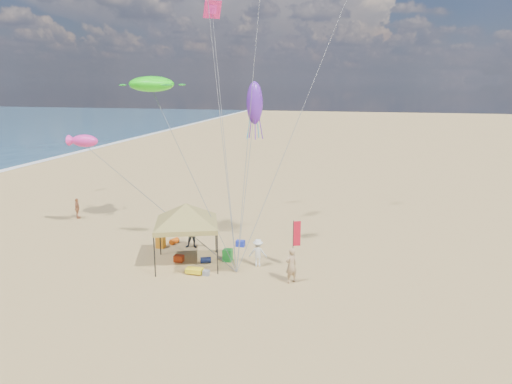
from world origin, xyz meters
The scene contains 19 objects.
ground centered at (0.00, 0.00, 0.00)m, with size 280.00×280.00×0.00m, color tan.
canopy_tent centered at (-3.58, 1.12, 3.46)m, with size 6.35×6.35×4.15m.
feather_flag centered at (2.54, 1.82, 1.90)m, with size 0.41×0.18×2.82m.
cooler_red centered at (-4.21, 1.33, 0.19)m, with size 0.54×0.38×0.38m, color #B5320E.
cooler_blue centered at (-1.41, 4.66, 0.19)m, with size 0.54×0.38×0.38m, color #1526AD.
bag_navy centered at (-2.62, 1.48, 0.18)m, with size 0.36×0.36×0.60m, color black.
bag_orange centered at (-5.69, 4.15, 0.18)m, with size 0.36×0.36×0.60m, color #CD4F0B.
chair_green centered at (-1.48, 2.10, 0.35)m, with size 0.50×0.50×0.70m, color #167A24.
chair_yellow centered at (-6.23, 3.30, 0.35)m, with size 0.50×0.50×0.70m, color orange.
crate_grey centered at (-2.01, -0.20, 0.14)m, with size 0.34×0.30×0.28m, color gray.
beach_cart centered at (-2.70, -0.16, 0.20)m, with size 0.90×0.50×0.24m, color yellow.
person_near_a centered at (2.59, -0.05, 0.94)m, with size 0.69×0.45×1.88m, color tan.
person_near_b centered at (-4.28, 3.74, 0.92)m, with size 0.90×0.70×1.85m, color #333C46.
person_near_c centered at (0.42, 1.73, 0.80)m, with size 1.03×0.59×1.59m, color silver.
person_far_a centered at (-15.11, 7.86, 0.78)m, with size 0.92×0.38×1.56m, color #AD6842.
turtle_kite centered at (-7.28, 5.30, 10.03)m, with size 2.91×2.33×0.97m, color #22FF14.
fish_kite centered at (-11.67, 4.35, 6.45)m, with size 1.82×0.91×0.81m, color #F12F9F.
squid_kite centered at (-0.55, 4.97, 8.95)m, with size 0.97×0.97×2.51m, color #6524BB.
stunt_kite_pink centered at (-5.28, 11.73, 15.23)m, with size 1.28×0.04×1.28m, color #E42274.
Camera 1 is at (6.06, -22.73, 10.26)m, focal length 33.17 mm.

